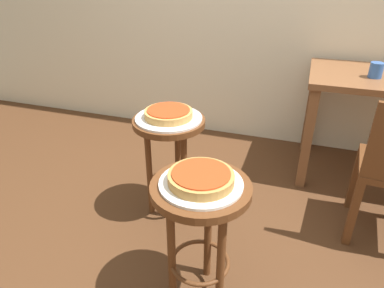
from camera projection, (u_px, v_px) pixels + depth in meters
name	position (u px, v px, depth m)	size (l,w,h in m)	color
ground_plane	(193.00, 264.00, 1.84)	(6.00, 6.00, 0.00)	#4C2D19
stool_foreground	(200.00, 215.00, 1.46)	(0.41, 0.41, 0.63)	#5B3319
serving_plate_foreground	(201.00, 184.00, 1.38)	(0.34, 0.34, 0.01)	white
pizza_foreground	(201.00, 178.00, 1.37)	(0.26, 0.26, 0.05)	#B78442
stool_middle	(170.00, 144.00, 2.02)	(0.41, 0.41, 0.63)	#5B3319
serving_plate_middle	(169.00, 118.00, 1.95)	(0.38, 0.38, 0.01)	silver
pizza_middle	(169.00, 113.00, 1.93)	(0.27, 0.27, 0.05)	tan
cup_near_edge	(376.00, 70.00, 2.19)	(0.08, 0.08, 0.10)	#3360B2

